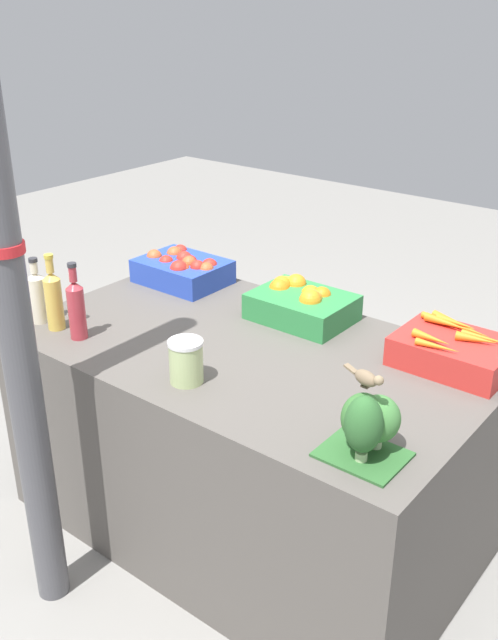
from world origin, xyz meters
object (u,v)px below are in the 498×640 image
Objects in this scene: carrot_crate at (453,350)px; juice_bottle_cloudy at (38,296)px; juice_bottle_golden at (54,299)px; juice_bottle_ruby at (76,308)px; support_pole at (9,286)px; broccoli_pile at (368,422)px; orange_crate at (301,303)px; apple_crate at (183,269)px; sparrow_bird at (367,378)px; pickle_jar at (187,362)px.

carrot_crate is 1.49m from juice_bottle_cloudy.
juice_bottle_golden is 0.13m from juice_bottle_ruby.
support_pole is at bearing -61.32° from juice_bottle_ruby.
juice_bottle_golden reaches higher than broccoli_pile.
carrot_crate is at bearing 47.34° from support_pole.
broccoli_pile is 1.15m from juice_bottle_ruby.
juice_bottle_golden reaches higher than juice_bottle_cloudy.
broccoli_pile is (0.03, -0.61, 0.04)m from carrot_crate.
orange_crate is at bearing 72.54° from support_pole.
apple_crate is at bearing 76.94° from juice_bottle_cloudy.
orange_crate is 1.28× the size of juice_bottle_ruby.
juice_bottle_cloudy is at bearing -155.07° from carrot_crate.
juice_bottle_cloudy is 1.37m from sparrow_bird.
carrot_crate is 1.64× the size of broccoli_pile.
orange_crate is 2.55× the size of pickle_jar.
juice_bottle_ruby is (-0.52, -0.63, 0.06)m from orange_crate.
carrot_crate is 2.55× the size of pickle_jar.
juice_bottle_golden is at bearing -165.44° from sparrow_bird.
carrot_crate is at bearing 92.82° from broccoli_pile.
orange_crate is 0.89m from broccoli_pile.
juice_bottle_cloudy is 1.77× the size of pickle_jar.
apple_crate is (-0.28, 0.99, -0.30)m from support_pole.
juice_bottle_cloudy reaches higher than sparrow_bird.
carrot_crate is 1.28× the size of juice_bottle_ruby.
apple_crate is 1.64× the size of broccoli_pile.
support_pole is 6.27× the size of orange_crate.
pickle_jar is (0.52, 0.00, -0.04)m from juice_bottle_ruby.
juice_bottle_ruby reaches higher than carrot_crate.
carrot_crate is (1.20, 0.00, -0.01)m from apple_crate.
pickle_jar is at bearing 0.38° from juice_bottle_cloudy.
support_pole is at bearing -129.85° from pickle_jar.
pickle_jar is (0.32, 0.38, -0.29)m from support_pole.
juice_bottle_cloudy is 0.74m from pickle_jar.
orange_crate is (0.60, 0.01, -0.00)m from apple_crate.
broccoli_pile is at bearing 0.50° from juice_bottle_cloudy.
pickle_jar is 0.64m from sparrow_bird.
juice_bottle_golden is (-0.65, -0.63, 0.06)m from orange_crate.
broccoli_pile is 1.38m from juice_bottle_cloudy.
support_pole is 0.57m from pickle_jar.
juice_bottle_cloudy is at bearing -180.00° from juice_bottle_ruby.
pickle_jar is at bearing -165.30° from sparrow_bird.
support_pole is at bearing -41.16° from juice_bottle_cloudy.
carrot_crate is at bearing 0.20° from apple_crate.
support_pole is 7.95× the size of juice_bottle_golden.
juice_bottle_golden is 2.12× the size of sparrow_bird.
sparrow_bird is at bearing 0.64° from juice_bottle_ruby.
broccoli_pile is at bearing 0.60° from juice_bottle_ruby.
carrot_crate is 1.44× the size of juice_bottle_cloudy.
support_pole reaches higher than orange_crate.
sparrow_bird is at bearing -88.34° from carrot_crate.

